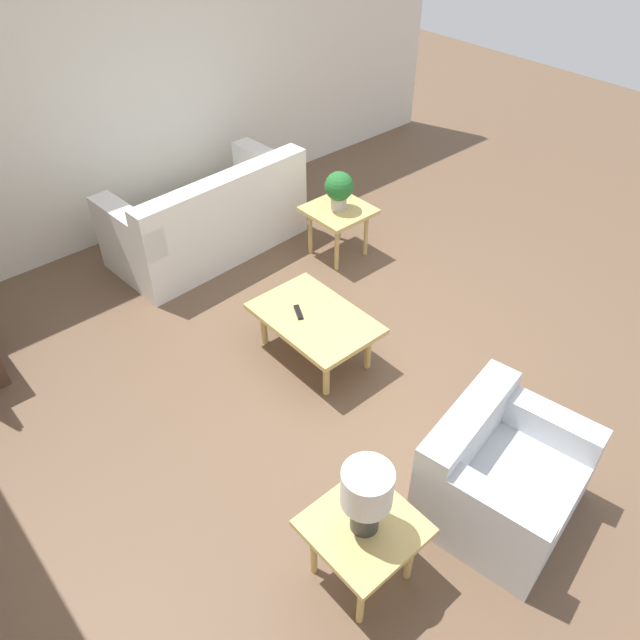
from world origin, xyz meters
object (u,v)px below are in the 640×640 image
(sofa, at_px, (210,220))
(side_table_plant, at_px, (338,215))
(table_lamp, at_px, (367,494))
(potted_plant, at_px, (339,188))
(coffee_table, at_px, (315,321))
(side_table_lamp, at_px, (363,533))
(armchair, at_px, (499,476))

(sofa, relative_size, side_table_plant, 3.36)
(table_lamp, bearing_deg, potted_plant, -40.25)
(potted_plant, bearing_deg, coffee_table, 130.31)
(coffee_table, height_order, table_lamp, table_lamp)
(sofa, xyz_separation_m, side_table_plant, (-0.84, -0.86, 0.09))
(side_table_lamp, height_order, table_lamp, table_lamp)
(side_table_plant, xyz_separation_m, side_table_lamp, (-2.45, 2.07, 0.00))
(coffee_table, relative_size, table_lamp, 2.15)
(coffee_table, xyz_separation_m, table_lamp, (-1.53, 0.99, 0.42))
(sofa, relative_size, potted_plant, 5.15)
(armchair, bearing_deg, sofa, 74.66)
(armchair, height_order, coffee_table, armchair)
(side_table_plant, xyz_separation_m, table_lamp, (-2.45, 2.07, 0.34))
(sofa, height_order, armchair, sofa)
(table_lamp, bearing_deg, armchair, -103.10)
(coffee_table, height_order, side_table_plant, side_table_plant)
(coffee_table, height_order, potted_plant, potted_plant)
(side_table_lamp, height_order, potted_plant, potted_plant)
(potted_plant, xyz_separation_m, table_lamp, (-2.45, 2.07, 0.07))
(table_lamp, bearing_deg, coffee_table, -32.85)
(armchair, bearing_deg, coffee_table, 77.15)
(coffee_table, distance_m, side_table_lamp, 1.82)
(armchair, relative_size, table_lamp, 2.30)
(side_table_lamp, relative_size, potted_plant, 1.53)
(sofa, bearing_deg, coffee_table, 79.12)
(side_table_lamp, bearing_deg, side_table_plant, -40.25)
(armchair, distance_m, side_table_plant, 2.90)
(armchair, height_order, side_table_plant, armchair)
(potted_plant, bearing_deg, sofa, 45.62)
(armchair, bearing_deg, side_table_plant, 56.04)
(coffee_table, bearing_deg, side_table_plant, -49.69)
(potted_plant, bearing_deg, side_table_lamp, 139.75)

